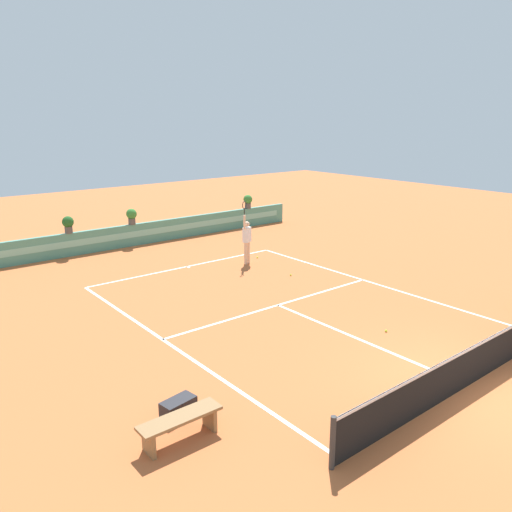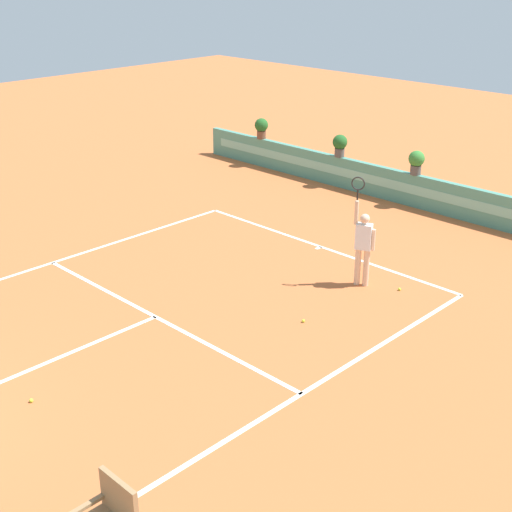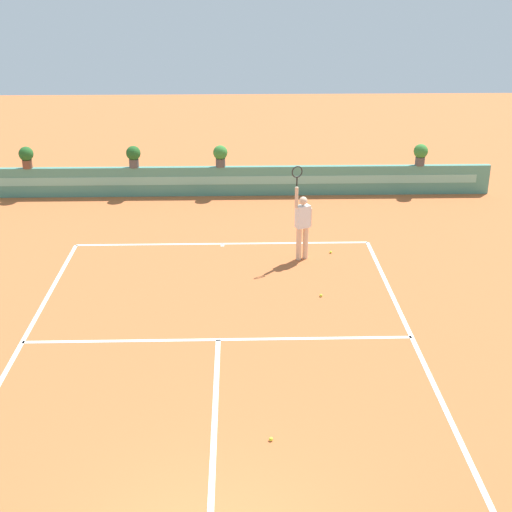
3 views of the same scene
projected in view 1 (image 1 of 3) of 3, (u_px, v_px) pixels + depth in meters
The scene contains 13 objects.
ground_plane at pixel (287, 309), 15.82m from camera, with size 60.00×60.00×0.00m, color #BC6033.
court_lines at pixel (272, 302), 16.36m from camera, with size 8.32×11.94×0.01m.
net at pixel (471, 364), 11.18m from camera, with size 8.92×0.10×1.00m.
back_wall_barrier at pixel (135, 235), 23.49m from camera, with size 18.00×0.21×1.00m.
bench_courtside at pixel (180, 423), 9.29m from camera, with size 1.60×0.44×0.51m.
gear_bag at pixel (178, 408), 10.13m from camera, with size 0.70×0.36×0.36m, color black.
tennis_player at pixel (247, 238), 20.41m from camera, with size 0.58×0.35×2.58m.
tennis_ball_near_baseline at pixel (291, 275), 19.08m from camera, with size 0.07×0.07×0.07m, color #CCE033.
tennis_ball_mid_court at pixel (386, 331), 14.11m from camera, with size 0.07×0.07×0.07m, color #CCE033.
tennis_ball_by_sideline at pixel (257, 257), 21.45m from camera, with size 0.07×0.07×0.07m, color #CCE033.
potted_plant_far_right at pixel (248, 201), 27.24m from camera, with size 0.48×0.48×0.72m.
potted_plant_centre at pixel (132, 215), 23.18m from camera, with size 0.48×0.48×0.72m.
potted_plant_left at pixel (68, 223), 21.43m from camera, with size 0.48×0.48×0.72m.
Camera 1 is at (-10.04, -4.95, 5.77)m, focal length 35.82 mm.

